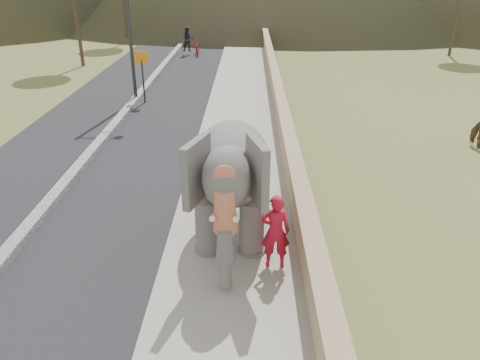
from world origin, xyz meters
name	(u,v)px	position (x,y,z in m)	size (l,w,h in m)	color
road	(98,148)	(-5.00, 10.00, 0.01)	(7.00, 120.00, 0.03)	black
median	(98,145)	(-5.00, 10.00, 0.11)	(0.35, 120.00, 0.22)	black
walkway	(238,147)	(0.00, 10.00, 0.07)	(3.00, 120.00, 0.15)	#9E9687
parapet	(285,135)	(1.65, 10.00, 0.55)	(0.30, 120.00, 1.10)	tan
signboard	(142,68)	(-4.50, 15.88, 1.64)	(0.60, 0.08, 2.40)	#2D2D33
distant_car	(477,32)	(19.39, 35.42, 0.72)	(1.70, 4.23, 1.44)	silver
elephant_and_man	(232,179)	(0.02, 4.17, 1.54)	(2.27, 3.92, 2.81)	slate
motorcyclist	(193,45)	(-3.56, 28.34, 0.75)	(1.57, 1.96, 1.94)	maroon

